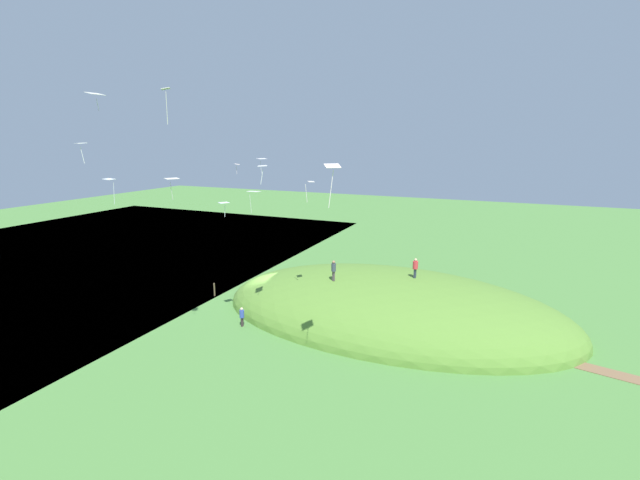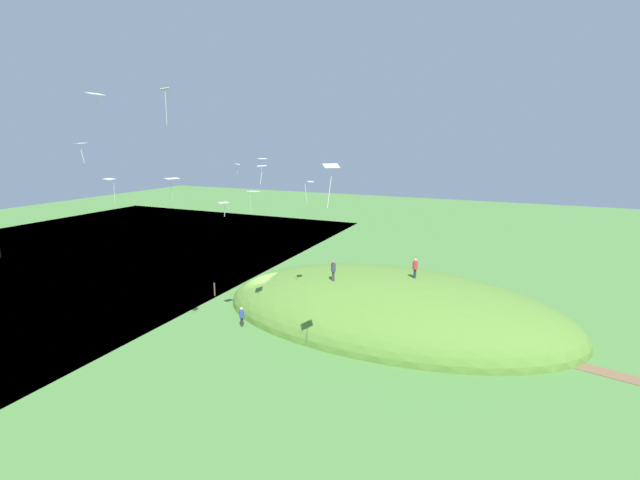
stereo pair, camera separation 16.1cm
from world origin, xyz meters
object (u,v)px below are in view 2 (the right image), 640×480
object	(u,v)px
person_walking_path	(415,266)
kite_2	(224,203)
kite_3	(95,94)
kite_9	(262,159)
person_watching_kites	(242,314)
kite_1	(110,181)
kite_10	(262,167)
person_near_shore	(333,268)
kite_4	(331,170)
kite_6	(165,93)
kite_5	(310,184)
kite_8	(238,165)
kite_0	(254,193)
kite_7	(172,179)
mooring_post	(214,289)
kite_11	(81,144)

from	to	relation	value
person_walking_path	kite_2	size ratio (longest dim) A/B	1.48
kite_3	kite_9	world-z (taller)	kite_3
person_watching_kites	kite_1	distance (m)	15.73
kite_1	kite_10	distance (m)	15.53
person_near_shore	kite_9	xyz separation A→B (m)	(-13.83, 12.19, 7.97)
kite_9	kite_4	bearing A→B (deg)	-51.65
kite_6	kite_1	bearing A→B (deg)	153.58
person_near_shore	kite_5	xyz separation A→B (m)	(-0.55, -3.24, 7.07)
kite_5	person_near_shore	bearing A→B (deg)	80.37
kite_3	kite_8	bearing A→B (deg)	87.49
kite_0	kite_6	bearing A→B (deg)	-82.29
kite_8	kite_5	bearing A→B (deg)	-40.69
kite_0	person_watching_kites	bearing A→B (deg)	-73.95
person_near_shore	kite_7	distance (m)	16.16
mooring_post	kite_8	bearing A→B (deg)	108.66
kite_11	kite_5	bearing A→B (deg)	31.52
kite_5	kite_11	distance (m)	15.22
kite_9	kite_11	size ratio (longest dim) A/B	1.29
person_walking_path	kite_1	distance (m)	26.13
kite_3	kite_0	bearing A→B (deg)	38.32
kite_0	person_near_shore	bearing A→B (deg)	1.21
kite_5	kite_9	size ratio (longest dim) A/B	0.87
kite_4	kite_5	distance (m)	8.62
kite_2	kite_3	distance (m)	12.38
person_walking_path	kite_4	size ratio (longest dim) A/B	0.73
kite_5	kite_9	world-z (taller)	kite_9
person_walking_path	kite_5	size ratio (longest dim) A/B	1.09
kite_2	kite_10	bearing A→B (deg)	-18.89
kite_1	kite_10	xyz separation A→B (m)	(15.41, -1.12, 1.57)
kite_4	kite_6	world-z (taller)	kite_6
kite_1	kite_11	xyz separation A→B (m)	(4.70, -5.93, 3.01)
kite_0	kite_3	bearing A→B (deg)	-141.68
kite_11	kite_0	bearing A→B (deg)	60.88
person_walking_path	kite_7	bearing A→B (deg)	-61.33
person_near_shore	kite_2	distance (m)	10.05
kite_10	mooring_post	xyz separation A→B (m)	(-9.72, 6.65, -12.08)
kite_2	kite_7	distance (m)	8.37
kite_10	mooring_post	bearing A→B (deg)	145.63
kite_0	kite_1	size ratio (longest dim) A/B	0.87
kite_9	mooring_post	size ratio (longest dim) A/B	1.36
kite_2	person_watching_kites	bearing A→B (deg)	21.88
person_near_shore	kite_10	size ratio (longest dim) A/B	1.39
kite_9	kite_2	bearing A→B (deg)	-67.84
kite_10	kite_6	bearing A→B (deg)	-122.17
kite_4	kite_10	xyz separation A→B (m)	(-6.63, 4.12, -0.22)
person_near_shore	kite_8	world-z (taller)	kite_8
kite_1	kite_8	bearing A→B (deg)	79.93
kite_1	kite_11	world-z (taller)	kite_11
person_walking_path	kite_7	world-z (taller)	kite_7
person_watching_kites	kite_7	size ratio (longest dim) A/B	0.82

